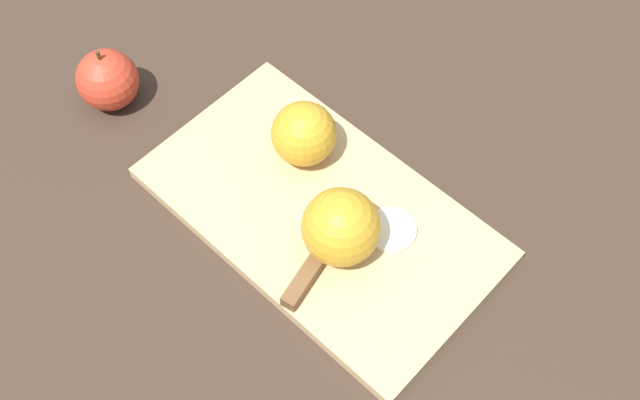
{
  "coord_description": "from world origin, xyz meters",
  "views": [
    {
      "loc": [
        0.31,
        -0.3,
        0.73
      ],
      "look_at": [
        0.0,
        0.0,
        0.04
      ],
      "focal_mm": 42.0,
      "sensor_mm": 36.0,
      "label": 1
    }
  ],
  "objects_px": {
    "knife": "(310,272)",
    "apple_whole": "(108,80)",
    "apple_half_right": "(341,227)",
    "apple_half_left": "(304,134)"
  },
  "relations": [
    {
      "from": "knife",
      "to": "apple_whole",
      "type": "relative_size",
      "value": 1.75
    },
    {
      "from": "apple_half_right",
      "to": "apple_whole",
      "type": "xyz_separation_m",
      "value": [
        -0.35,
        -0.05,
        -0.02
      ]
    },
    {
      "from": "knife",
      "to": "apple_half_left",
      "type": "bearing_deg",
      "value": 33.3
    },
    {
      "from": "apple_half_right",
      "to": "knife",
      "type": "height_order",
      "value": "apple_half_right"
    },
    {
      "from": "apple_whole",
      "to": "knife",
      "type": "bearing_deg",
      "value": 0.66
    },
    {
      "from": "knife",
      "to": "apple_whole",
      "type": "bearing_deg",
      "value": 75.24
    },
    {
      "from": "apple_whole",
      "to": "apple_half_left",
      "type": "bearing_deg",
      "value": 24.94
    },
    {
      "from": "apple_half_left",
      "to": "knife",
      "type": "relative_size",
      "value": 0.49
    },
    {
      "from": "apple_whole",
      "to": "apple_half_right",
      "type": "bearing_deg",
      "value": 8.34
    },
    {
      "from": "apple_half_right",
      "to": "knife",
      "type": "xyz_separation_m",
      "value": [
        0.0,
        -0.05,
        -0.03
      ]
    }
  ]
}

